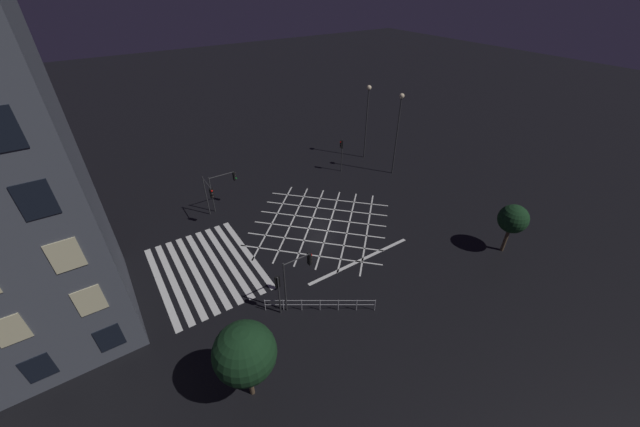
# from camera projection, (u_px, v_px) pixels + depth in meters

# --- Properties ---
(ground_plane) EXTENTS (200.00, 200.00, 0.00)m
(ground_plane) POSITION_uv_depth(u_px,v_px,m) (320.00, 224.00, 34.44)
(ground_plane) COLOR black
(road_markings) EXTENTS (15.49, 22.81, 0.01)m
(road_markings) POSITION_uv_depth(u_px,v_px,m) (251.00, 253.00, 30.92)
(road_markings) COLOR silver
(road_markings) RESTS_ON ground_plane
(traffic_light_sw_main) EXTENTS (2.66, 0.36, 4.26)m
(traffic_light_sw_main) POSITION_uv_depth(u_px,v_px,m) (209.00, 193.00, 33.14)
(traffic_light_sw_main) COLOR #2D2D30
(traffic_light_sw_main) RESTS_ON ground_plane
(traffic_light_nw_cross) EXTENTS (0.36, 0.39, 4.02)m
(traffic_light_nw_cross) POSITION_uv_depth(u_px,v_px,m) (341.00, 149.00, 41.79)
(traffic_light_nw_cross) COLOR #2D2D30
(traffic_light_nw_cross) RESTS_ON ground_plane
(traffic_light_sw_cross) EXTENTS (0.36, 2.78, 3.93)m
(traffic_light_sw_cross) POSITION_uv_depth(u_px,v_px,m) (224.00, 183.00, 35.25)
(traffic_light_sw_cross) COLOR #2D2D30
(traffic_light_sw_cross) RESTS_ON ground_plane
(traffic_light_se_cross) EXTENTS (0.36, 2.27, 4.53)m
(traffic_light_se_cross) POSITION_uv_depth(u_px,v_px,m) (298.00, 271.00, 24.39)
(traffic_light_se_cross) COLOR #2D2D30
(traffic_light_se_cross) RESTS_ON ground_plane
(traffic_light_se_main) EXTENTS (0.39, 0.36, 3.47)m
(traffic_light_se_main) POSITION_uv_depth(u_px,v_px,m) (278.00, 287.00, 24.24)
(traffic_light_se_main) COLOR #2D2D30
(traffic_light_se_main) RESTS_ON ground_plane
(street_lamp_east) EXTENTS (0.58, 0.58, 9.17)m
(street_lamp_east) POSITION_uv_depth(u_px,v_px,m) (368.00, 106.00, 42.86)
(street_lamp_east) COLOR #2D2D30
(street_lamp_east) RESTS_ON ground_plane
(street_lamp_west) EXTENTS (0.55, 0.55, 9.50)m
(street_lamp_west) POSITION_uv_depth(u_px,v_px,m) (399.00, 118.00, 39.18)
(street_lamp_west) COLOR #2D2D30
(street_lamp_west) RESTS_ON ground_plane
(street_tree_near) EXTENTS (2.42, 2.42, 4.57)m
(street_tree_near) POSITION_uv_depth(u_px,v_px,m) (513.00, 219.00, 29.37)
(street_tree_near) COLOR brown
(street_tree_near) RESTS_ON ground_plane
(street_tree_far) EXTENTS (3.40, 3.40, 5.54)m
(street_tree_far) POSITION_uv_depth(u_px,v_px,m) (245.00, 353.00, 18.58)
(street_tree_far) COLOR brown
(street_tree_far) RESTS_ON ground_plane
(pedestrian_railing) EXTENTS (4.37, 6.63, 1.05)m
(pedestrian_railing) POSITION_uv_depth(u_px,v_px,m) (320.00, 304.00, 25.38)
(pedestrian_railing) COLOR #B7B7BC
(pedestrian_railing) RESTS_ON ground_plane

